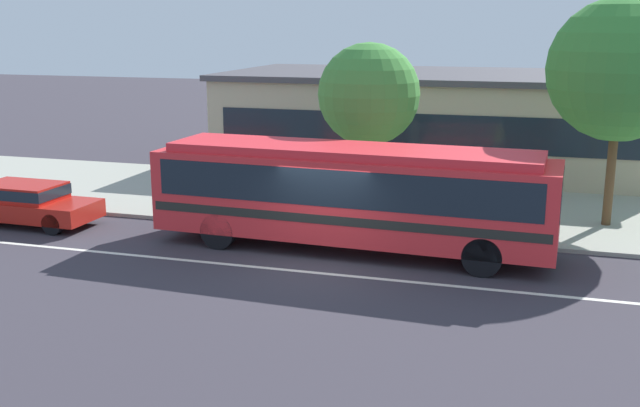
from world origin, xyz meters
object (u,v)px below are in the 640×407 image
object	(u,v)px
sedan_behind_bus	(27,202)
pedestrian_waiting_near_sign	(475,191)
transit_bus	(352,191)
pedestrian_walking_along_curb	(250,187)
bus_stop_sign	(511,184)
street_tree_near_stop	(369,95)
street_tree_mid_block	(620,70)

from	to	relation	value
sedan_behind_bus	pedestrian_waiting_near_sign	world-z (taller)	pedestrian_waiting_near_sign
transit_bus	pedestrian_waiting_near_sign	size ratio (longest dim) A/B	6.24
sedan_behind_bus	pedestrian_walking_along_curb	size ratio (longest dim) A/B	2.57
pedestrian_walking_along_curb	bus_stop_sign	distance (m)	8.00
pedestrian_waiting_near_sign	bus_stop_sign	world-z (taller)	bus_stop_sign
street_tree_near_stop	street_tree_mid_block	size ratio (longest dim) A/B	0.80
pedestrian_waiting_near_sign	street_tree_mid_block	bearing A→B (deg)	16.05
sedan_behind_bus	street_tree_mid_block	xyz separation A→B (m)	(17.31, 4.61, 4.08)
pedestrian_walking_along_curb	street_tree_near_stop	bearing A→B (deg)	32.52
sedan_behind_bus	street_tree_mid_block	size ratio (longest dim) A/B	0.64
transit_bus	pedestrian_walking_along_curb	bearing A→B (deg)	151.66
pedestrian_walking_along_curb	bus_stop_sign	world-z (taller)	bus_stop_sign
transit_bus	sedan_behind_bus	size ratio (longest dim) A/B	2.55
transit_bus	bus_stop_sign	world-z (taller)	transit_bus
pedestrian_waiting_near_sign	street_tree_near_stop	distance (m)	4.58
pedestrian_waiting_near_sign	street_tree_near_stop	size ratio (longest dim) A/B	0.33
pedestrian_walking_along_curb	street_tree_mid_block	world-z (taller)	street_tree_mid_block
pedestrian_waiting_near_sign	sedan_behind_bus	bearing A→B (deg)	-165.41
street_tree_near_stop	pedestrian_walking_along_curb	bearing A→B (deg)	-147.48
street_tree_near_stop	sedan_behind_bus	bearing A→B (deg)	-155.90
pedestrian_waiting_near_sign	street_tree_mid_block	xyz separation A→B (m)	(3.88, 1.12, 3.64)
pedestrian_waiting_near_sign	street_tree_near_stop	bearing A→B (deg)	165.60
sedan_behind_bus	street_tree_mid_block	distance (m)	18.37
bus_stop_sign	street_tree_near_stop	bearing A→B (deg)	152.03
sedan_behind_bus	pedestrian_waiting_near_sign	bearing A→B (deg)	14.59
pedestrian_waiting_near_sign	pedestrian_walking_along_curb	world-z (taller)	pedestrian_waiting_near_sign
street_tree_near_stop	pedestrian_waiting_near_sign	bearing A→B (deg)	-14.40
pedestrian_waiting_near_sign	street_tree_near_stop	xyz separation A→B (m)	(-3.57, 0.92, 2.73)
pedestrian_walking_along_curb	street_tree_near_stop	world-z (taller)	street_tree_near_stop
sedan_behind_bus	bus_stop_sign	size ratio (longest dim) A/B	1.67
transit_bus	pedestrian_walking_along_curb	distance (m)	4.37
sedan_behind_bus	street_tree_near_stop	bearing A→B (deg)	24.10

